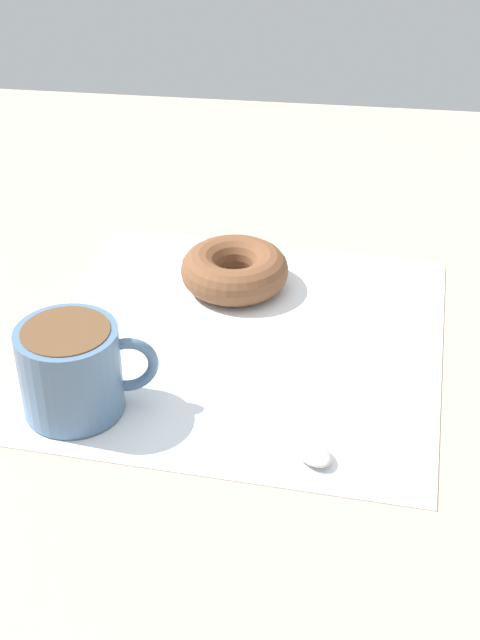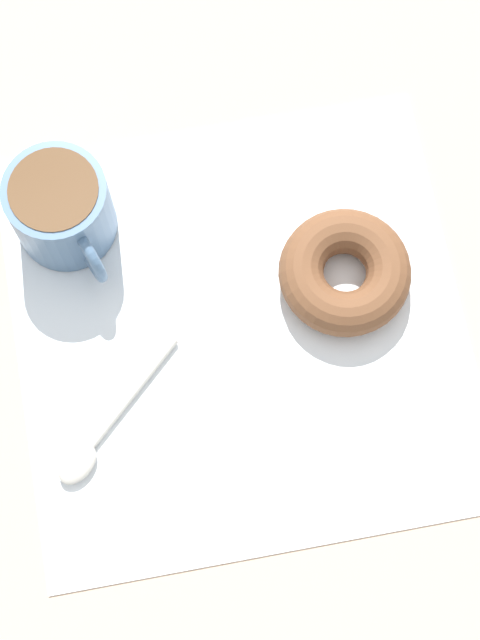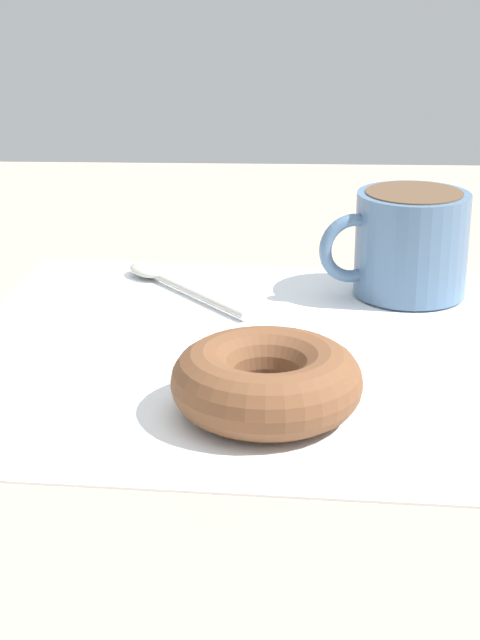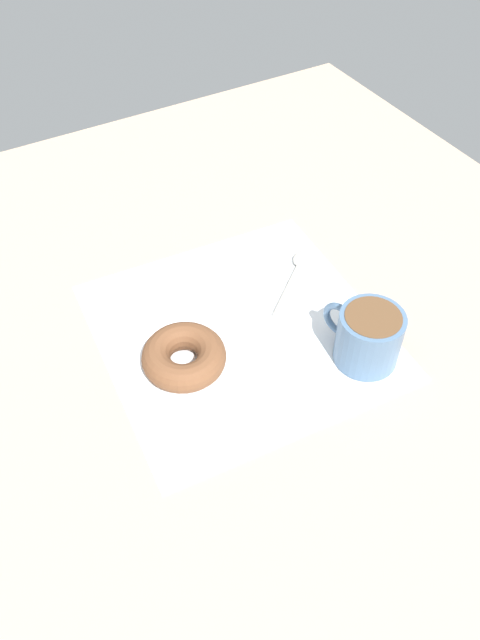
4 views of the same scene
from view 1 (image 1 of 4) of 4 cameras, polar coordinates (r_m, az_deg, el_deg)
name	(u,v)px [view 1 (image 1 of 4)]	position (r cm, az deg, el deg)	size (l,w,h in cm)	color
ground_plane	(245,333)	(84.07, 0.35, -0.83)	(120.00, 120.00, 2.00)	tan
napkin	(240,340)	(81.12, 0.00, -1.27)	(35.97, 35.97, 0.30)	white
coffee_cup	(73,368)	(71.99, -10.67, -3.04)	(8.18, 10.97, 7.58)	slate
donut	(235,270)	(87.89, -0.35, 3.25)	(10.68, 10.68, 3.65)	brown
spoon	(297,437)	(69.82, 3.69, -7.49)	(11.97, 10.10, 0.90)	#B7B2A8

